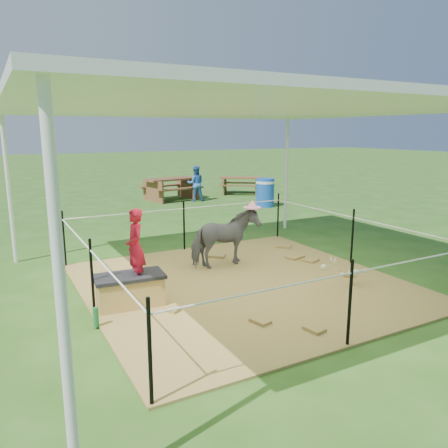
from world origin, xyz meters
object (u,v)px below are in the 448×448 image
picnic_table_far (240,185)px  distant_person (196,183)px  pony (225,238)px  foal (354,271)px  straw_bale (130,292)px  green_bottle (96,317)px  picnic_table_near (171,189)px  woman (135,240)px  trash_barrel (265,193)px

picnic_table_far → distant_person: size_ratio=1.29×
pony → foal: (1.27, -1.76, -0.28)m
straw_bale → green_bottle: bearing=-140.7°
green_bottle → picnic_table_far: size_ratio=0.15×
green_bottle → picnic_table_near: bearing=63.3°
green_bottle → distant_person: 9.88m
woman → picnic_table_far: 11.08m
straw_bale → foal: bearing=-14.7°
trash_barrel → foal: bearing=-113.1°
picnic_table_near → trash_barrel: bearing=-62.9°
woman → green_bottle: (-0.65, -0.45, -0.78)m
green_bottle → distant_person: distant_person is taller
straw_bale → picnic_table_near: size_ratio=0.47×
straw_bale → picnic_table_near: bearing=65.0°
pony → foal: 2.19m
foal → trash_barrel: bearing=62.5°
straw_bale → pony: (1.95, 0.92, 0.31)m
green_bottle → picnic_table_near: size_ratio=0.13×
picnic_table_far → pony: bearing=-88.5°
pony → trash_barrel: pony is taller
pony → trash_barrel: bearing=-42.5°
green_bottle → trash_barrel: (6.65, 6.35, 0.29)m
foal → picnic_table_far: (3.66, 9.59, 0.07)m
woman → picnic_table_far: bearing=147.3°
straw_bale → picnic_table_near: picnic_table_near is taller
straw_bale → pony: 2.18m
straw_bale → distant_person: distant_person is taller
trash_barrel → green_bottle: bearing=-136.3°
green_bottle → pony: size_ratio=0.20×
straw_bale → picnic_table_far: (6.88, 8.74, 0.10)m
distant_person → pony: bearing=87.9°
green_bottle → straw_bale: bearing=39.3°
pony → picnic_table_far: (4.93, 7.82, -0.20)m
woman → foal: woman is taller
woman → green_bottle: 1.11m
foal → trash_barrel: size_ratio=0.88×
foal → green_bottle: bearing=169.7°
trash_barrel → distant_person: 2.51m
pony → trash_barrel: (4.15, 4.99, -0.08)m
picnic_table_far → woman: bearing=-94.1°
pony → picnic_table_near: (2.06, 7.69, -0.15)m
pony → foal: size_ratio=1.51×
woman → pony: woman is taller
pony → picnic_table_near: pony is taller
picnic_table_near → distant_person: distant_person is taller
green_bottle → foal: size_ratio=0.31×
straw_bale → distant_person: (4.64, 7.94, 0.38)m
foal → pony: bearing=121.4°
straw_bale → distant_person: 9.21m
picnic_table_near → green_bottle: bearing=-127.5°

